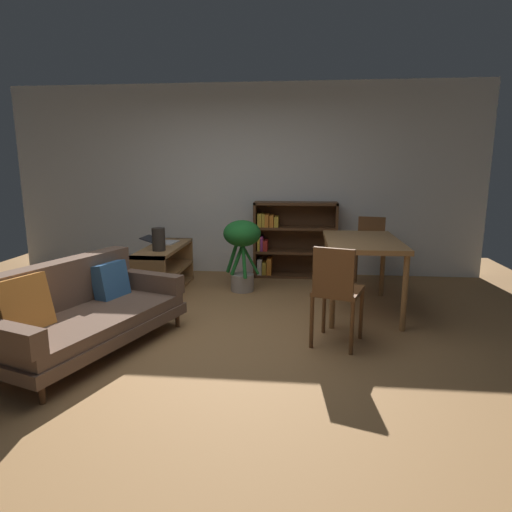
{
  "coord_description": "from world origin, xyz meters",
  "views": [
    {
      "loc": [
        0.84,
        -3.68,
        1.57
      ],
      "look_at": [
        0.42,
        0.47,
        0.7
      ],
      "focal_mm": 30.7,
      "sensor_mm": 36.0,
      "label": 1
    }
  ],
  "objects_px": {
    "potted_floor_plant": "(242,244)",
    "dining_chair_far": "(336,289)",
    "dining_chair_near": "(370,247)",
    "bookshelf": "(290,240)",
    "fabric_couch": "(78,310)",
    "desk_speaker": "(159,239)",
    "open_laptop": "(162,241)",
    "media_console": "(165,269)",
    "dining_table": "(362,247)"
  },
  "relations": [
    {
      "from": "fabric_couch",
      "to": "dining_table",
      "type": "bearing_deg",
      "value": 27.16
    },
    {
      "from": "fabric_couch",
      "to": "dining_table",
      "type": "height_order",
      "value": "dining_table"
    },
    {
      "from": "fabric_couch",
      "to": "bookshelf",
      "type": "height_order",
      "value": "bookshelf"
    },
    {
      "from": "open_laptop",
      "to": "potted_floor_plant",
      "type": "xyz_separation_m",
      "value": [
        1.07,
        -0.11,
        0.0
      ]
    },
    {
      "from": "open_laptop",
      "to": "dining_chair_near",
      "type": "relative_size",
      "value": 0.51
    },
    {
      "from": "desk_speaker",
      "to": "dining_chair_far",
      "type": "xyz_separation_m",
      "value": [
        1.98,
        -1.24,
        -0.2
      ]
    },
    {
      "from": "dining_chair_near",
      "to": "dining_chair_far",
      "type": "xyz_separation_m",
      "value": [
        -0.59,
        -2.06,
        -0.0
      ]
    },
    {
      "from": "media_console",
      "to": "desk_speaker",
      "type": "relative_size",
      "value": 4.76
    },
    {
      "from": "media_console",
      "to": "dining_chair_near",
      "type": "distance_m",
      "value": 2.67
    },
    {
      "from": "fabric_couch",
      "to": "potted_floor_plant",
      "type": "bearing_deg",
      "value": 59.07
    },
    {
      "from": "desk_speaker",
      "to": "dining_chair_near",
      "type": "distance_m",
      "value": 2.7
    },
    {
      "from": "fabric_couch",
      "to": "dining_table",
      "type": "xyz_separation_m",
      "value": [
        2.55,
        1.31,
        0.35
      ]
    },
    {
      "from": "open_laptop",
      "to": "dining_chair_near",
      "type": "bearing_deg",
      "value": 6.37
    },
    {
      "from": "fabric_couch",
      "to": "open_laptop",
      "type": "height_order",
      "value": "fabric_couch"
    },
    {
      "from": "fabric_couch",
      "to": "open_laptop",
      "type": "relative_size",
      "value": 4.18
    },
    {
      "from": "fabric_couch",
      "to": "media_console",
      "type": "bearing_deg",
      "value": 83.91
    },
    {
      "from": "potted_floor_plant",
      "to": "bookshelf",
      "type": "xyz_separation_m",
      "value": [
        0.58,
        0.85,
        -0.08
      ]
    },
    {
      "from": "bookshelf",
      "to": "fabric_couch",
      "type": "bearing_deg",
      "value": -121.95
    },
    {
      "from": "fabric_couch",
      "to": "desk_speaker",
      "type": "xyz_separation_m",
      "value": [
        0.23,
        1.53,
        0.36
      ]
    },
    {
      "from": "media_console",
      "to": "dining_chair_near",
      "type": "xyz_separation_m",
      "value": [
        2.6,
        0.53,
        0.24
      ]
    },
    {
      "from": "potted_floor_plant",
      "to": "dining_chair_far",
      "type": "distance_m",
      "value": 1.95
    },
    {
      "from": "dining_table",
      "to": "dining_chair_near",
      "type": "distance_m",
      "value": 1.09
    },
    {
      "from": "dining_table",
      "to": "desk_speaker",
      "type": "bearing_deg",
      "value": 174.44
    },
    {
      "from": "open_laptop",
      "to": "media_console",
      "type": "bearing_deg",
      "value": -65.69
    },
    {
      "from": "potted_floor_plant",
      "to": "desk_speaker",
      "type": "bearing_deg",
      "value": -156.49
    },
    {
      "from": "potted_floor_plant",
      "to": "dining_chair_far",
      "type": "bearing_deg",
      "value": -57.73
    },
    {
      "from": "desk_speaker",
      "to": "potted_floor_plant",
      "type": "relative_size",
      "value": 0.3
    },
    {
      "from": "media_console",
      "to": "open_laptop",
      "type": "bearing_deg",
      "value": 114.31
    },
    {
      "from": "open_laptop",
      "to": "potted_floor_plant",
      "type": "bearing_deg",
      "value": -5.67
    },
    {
      "from": "media_console",
      "to": "potted_floor_plant",
      "type": "bearing_deg",
      "value": 7.02
    },
    {
      "from": "dining_chair_near",
      "to": "dining_chair_far",
      "type": "distance_m",
      "value": 2.14
    },
    {
      "from": "open_laptop",
      "to": "desk_speaker",
      "type": "relative_size",
      "value": 1.7
    },
    {
      "from": "dining_chair_far",
      "to": "bookshelf",
      "type": "height_order",
      "value": "bookshelf"
    },
    {
      "from": "open_laptop",
      "to": "desk_speaker",
      "type": "distance_m",
      "value": 0.54
    },
    {
      "from": "dining_chair_far",
      "to": "dining_chair_near",
      "type": "bearing_deg",
      "value": 73.96
    },
    {
      "from": "fabric_couch",
      "to": "desk_speaker",
      "type": "distance_m",
      "value": 1.59
    },
    {
      "from": "fabric_couch",
      "to": "bookshelf",
      "type": "distance_m",
      "value": 3.3
    },
    {
      "from": "desk_speaker",
      "to": "potted_floor_plant",
      "type": "distance_m",
      "value": 1.03
    },
    {
      "from": "media_console",
      "to": "dining_chair_near",
      "type": "relative_size",
      "value": 1.42
    },
    {
      "from": "desk_speaker",
      "to": "dining_chair_far",
      "type": "height_order",
      "value": "dining_chair_far"
    },
    {
      "from": "fabric_couch",
      "to": "dining_chair_near",
      "type": "height_order",
      "value": "dining_chair_near"
    },
    {
      "from": "media_console",
      "to": "potted_floor_plant",
      "type": "relative_size",
      "value": 1.42
    },
    {
      "from": "open_laptop",
      "to": "desk_speaker",
      "type": "bearing_deg",
      "value": -75.3
    },
    {
      "from": "desk_speaker",
      "to": "media_console",
      "type": "bearing_deg",
      "value": 96.49
    },
    {
      "from": "dining_chair_far",
      "to": "media_console",
      "type": "bearing_deg",
      "value": 142.72
    },
    {
      "from": "dining_table",
      "to": "dining_chair_near",
      "type": "xyz_separation_m",
      "value": [
        0.25,
        1.04,
        -0.18
      ]
    },
    {
      "from": "dining_chair_near",
      "to": "bookshelf",
      "type": "distance_m",
      "value": 1.14
    },
    {
      "from": "potted_floor_plant",
      "to": "dining_table",
      "type": "bearing_deg",
      "value": -24.55
    },
    {
      "from": "media_console",
      "to": "dining_chair_near",
      "type": "height_order",
      "value": "dining_chair_near"
    },
    {
      "from": "fabric_couch",
      "to": "dining_chair_near",
      "type": "distance_m",
      "value": 3.66
    }
  ]
}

